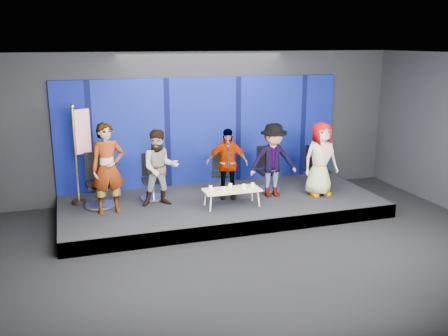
{
  "coord_description": "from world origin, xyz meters",
  "views": [
    {
      "loc": [
        -3.22,
        -7.61,
        3.74
      ],
      "look_at": [
        0.03,
        2.4,
        1.05
      ],
      "focal_mm": 40.0,
      "sensor_mm": 36.0,
      "label": 1
    }
  ],
  "objects_px": {
    "chair_a": "(99,189)",
    "mug_a": "(211,188)",
    "panelist_a": "(108,169)",
    "mug_c": "(230,185)",
    "panelist_c": "(227,164)",
    "chair_d": "(268,176)",
    "mug_b": "(224,190)",
    "chair_c": "(221,178)",
    "panelist_d": "(273,160)",
    "panelist_e": "(320,159)",
    "coffee_table": "(232,191)",
    "flag_stand": "(80,152)",
    "mug_e": "(253,185)",
    "panelist_b": "(160,168)",
    "chair_b": "(153,184)",
    "mug_d": "(244,186)",
    "chair_e": "(316,175)"
  },
  "relations": [
    {
      "from": "chair_c",
      "to": "panelist_d",
      "type": "height_order",
      "value": "panelist_d"
    },
    {
      "from": "chair_d",
      "to": "chair_e",
      "type": "bearing_deg",
      "value": -11.44
    },
    {
      "from": "panelist_a",
      "to": "mug_c",
      "type": "xyz_separation_m",
      "value": [
        2.53,
        -0.25,
        -0.51
      ]
    },
    {
      "from": "coffee_table",
      "to": "mug_a",
      "type": "bearing_deg",
      "value": 170.02
    },
    {
      "from": "panelist_c",
      "to": "mug_c",
      "type": "height_order",
      "value": "panelist_c"
    },
    {
      "from": "panelist_b",
      "to": "mug_b",
      "type": "distance_m",
      "value": 1.44
    },
    {
      "from": "panelist_a",
      "to": "flag_stand",
      "type": "distance_m",
      "value": 0.96
    },
    {
      "from": "panelist_a",
      "to": "mug_a",
      "type": "bearing_deg",
      "value": -13.43
    },
    {
      "from": "chair_e",
      "to": "chair_d",
      "type": "bearing_deg",
      "value": 163.97
    },
    {
      "from": "chair_e",
      "to": "coffee_table",
      "type": "distance_m",
      "value": 2.41
    },
    {
      "from": "coffee_table",
      "to": "mug_b",
      "type": "bearing_deg",
      "value": -150.76
    },
    {
      "from": "mug_e",
      "to": "mug_b",
      "type": "bearing_deg",
      "value": -167.73
    },
    {
      "from": "chair_b",
      "to": "chair_d",
      "type": "distance_m",
      "value": 2.71
    },
    {
      "from": "panelist_d",
      "to": "coffee_table",
      "type": "xyz_separation_m",
      "value": [
        -1.11,
        -0.38,
        -0.49
      ]
    },
    {
      "from": "panelist_d",
      "to": "flag_stand",
      "type": "relative_size",
      "value": 0.77
    },
    {
      "from": "panelist_c",
      "to": "chair_d",
      "type": "relative_size",
      "value": 1.53
    },
    {
      "from": "mug_b",
      "to": "chair_c",
      "type": "bearing_deg",
      "value": 75.31
    },
    {
      "from": "panelist_c",
      "to": "flag_stand",
      "type": "bearing_deg",
      "value": -174.27
    },
    {
      "from": "panelist_b",
      "to": "flag_stand",
      "type": "bearing_deg",
      "value": 160.92
    },
    {
      "from": "chair_d",
      "to": "mug_a",
      "type": "bearing_deg",
      "value": -152.17
    },
    {
      "from": "chair_b",
      "to": "coffee_table",
      "type": "relative_size",
      "value": 0.83
    },
    {
      "from": "chair_a",
      "to": "panelist_d",
      "type": "bearing_deg",
      "value": -12.33
    },
    {
      "from": "mug_b",
      "to": "mug_a",
      "type": "bearing_deg",
      "value": 138.95
    },
    {
      "from": "chair_d",
      "to": "flag_stand",
      "type": "distance_m",
      "value": 4.29
    },
    {
      "from": "coffee_table",
      "to": "mug_a",
      "type": "relative_size",
      "value": 13.03
    },
    {
      "from": "panelist_b",
      "to": "mug_a",
      "type": "distance_m",
      "value": 1.16
    },
    {
      "from": "chair_d",
      "to": "mug_c",
      "type": "distance_m",
      "value": 1.41
    },
    {
      "from": "panelist_d",
      "to": "mug_d",
      "type": "bearing_deg",
      "value": -151.57
    },
    {
      "from": "panelist_e",
      "to": "mug_c",
      "type": "xyz_separation_m",
      "value": [
        -2.16,
        -0.01,
        -0.43
      ]
    },
    {
      "from": "panelist_e",
      "to": "mug_d",
      "type": "height_order",
      "value": "panelist_e"
    },
    {
      "from": "chair_a",
      "to": "mug_a",
      "type": "relative_size",
      "value": 12.34
    },
    {
      "from": "mug_a",
      "to": "mug_e",
      "type": "relative_size",
      "value": 1.05
    },
    {
      "from": "panelist_d",
      "to": "coffee_table",
      "type": "distance_m",
      "value": 1.27
    },
    {
      "from": "panelist_a",
      "to": "panelist_c",
      "type": "relative_size",
      "value": 1.18
    },
    {
      "from": "panelist_e",
      "to": "mug_d",
      "type": "bearing_deg",
      "value": -177.31
    },
    {
      "from": "panelist_b",
      "to": "coffee_table",
      "type": "distance_m",
      "value": 1.6
    },
    {
      "from": "chair_c",
      "to": "mug_b",
      "type": "distance_m",
      "value": 1.26
    },
    {
      "from": "mug_a",
      "to": "chair_e",
      "type": "bearing_deg",
      "value": 10.77
    },
    {
      "from": "panelist_b",
      "to": "panelist_c",
      "type": "bearing_deg",
      "value": 5.17
    },
    {
      "from": "mug_c",
      "to": "mug_b",
      "type": "bearing_deg",
      "value": -132.11
    },
    {
      "from": "chair_d",
      "to": "panelist_e",
      "type": "height_order",
      "value": "panelist_e"
    },
    {
      "from": "flag_stand",
      "to": "mug_e",
      "type": "bearing_deg",
      "value": -43.07
    },
    {
      "from": "chair_e",
      "to": "mug_b",
      "type": "relative_size",
      "value": 11.45
    },
    {
      "from": "mug_c",
      "to": "mug_d",
      "type": "distance_m",
      "value": 0.3
    },
    {
      "from": "coffee_table",
      "to": "flag_stand",
      "type": "height_order",
      "value": "flag_stand"
    },
    {
      "from": "chair_d",
      "to": "panelist_e",
      "type": "relative_size",
      "value": 0.61
    },
    {
      "from": "panelist_b",
      "to": "chair_d",
      "type": "relative_size",
      "value": 1.59
    },
    {
      "from": "panelist_a",
      "to": "chair_b",
      "type": "xyz_separation_m",
      "value": [
        1.01,
        0.65,
        -0.6
      ]
    },
    {
      "from": "panelist_e",
      "to": "coffee_table",
      "type": "bearing_deg",
      "value": -179.05
    },
    {
      "from": "chair_c",
      "to": "mug_c",
      "type": "xyz_separation_m",
      "value": [
        -0.09,
        -0.97,
        0.1
      ]
    }
  ]
}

